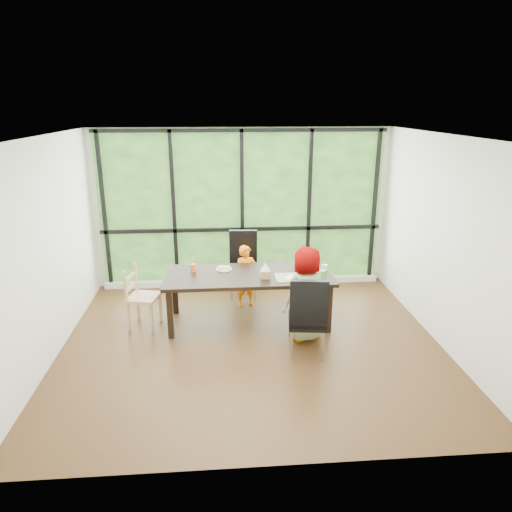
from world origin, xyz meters
name	(u,v)px	position (x,y,z in m)	size (l,w,h in m)	color
ground	(252,343)	(0.00, 0.00, 0.00)	(5.00, 5.00, 0.00)	black
back_wall	(242,209)	(0.00, 2.25, 1.35)	(5.00, 5.00, 0.00)	silver
foliage_backdrop	(242,209)	(0.00, 2.23, 1.35)	(4.80, 0.02, 2.65)	#1E4518
window_mullions	(242,209)	(0.00, 2.19, 1.35)	(4.80, 0.06, 2.65)	black
window_sill	(243,282)	(0.00, 2.15, 0.05)	(4.80, 0.12, 0.10)	silver
dining_table	(249,298)	(0.00, 0.64, 0.38)	(2.38, 1.00, 0.75)	black
chair_window_leather	(243,265)	(-0.02, 1.63, 0.54)	(0.46, 0.46, 1.08)	black
chair_interior_leather	(307,315)	(0.68, -0.33, 0.54)	(0.46, 0.46, 1.08)	black
chair_end_beech	(144,297)	(-1.49, 0.62, 0.45)	(0.42, 0.40, 0.90)	tan
child_toddler	(246,276)	(0.00, 1.24, 0.49)	(0.36, 0.24, 0.99)	orange
child_older	(304,294)	(0.71, 0.08, 0.65)	(0.64, 0.41, 1.30)	slate
placemat	(293,277)	(0.62, 0.45, 0.75)	(0.49, 0.36, 0.01)	tan
plate_far	(224,269)	(-0.34, 0.86, 0.76)	(0.23, 0.23, 0.01)	white
plate_near	(294,278)	(0.62, 0.40, 0.76)	(0.23, 0.23, 0.01)	white
orange_cup	(193,268)	(-0.78, 0.80, 0.81)	(0.07, 0.07, 0.12)	orange
green_cup	(323,275)	(1.01, 0.34, 0.82)	(0.08, 0.08, 0.13)	#57D43F
white_mug	(324,268)	(1.12, 0.71, 0.79)	(0.08, 0.08, 0.09)	white
tissue_box	(265,274)	(0.23, 0.47, 0.81)	(0.13, 0.13, 0.11)	tan
crepe_rolls_far	(224,267)	(-0.34, 0.86, 0.78)	(0.20, 0.12, 0.04)	tan
crepe_rolls_near	(294,277)	(0.62, 0.40, 0.78)	(0.05, 0.12, 0.04)	tan
straw_white	(193,261)	(-0.78, 0.80, 0.91)	(0.01, 0.01, 0.20)	white
straw_pink	(323,268)	(1.01, 0.34, 0.92)	(0.01, 0.01, 0.20)	pink
tissue	(265,267)	(0.23, 0.47, 0.92)	(0.12, 0.12, 0.11)	white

